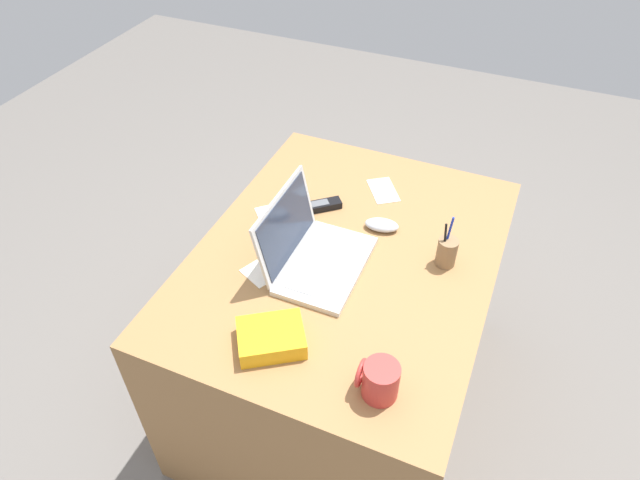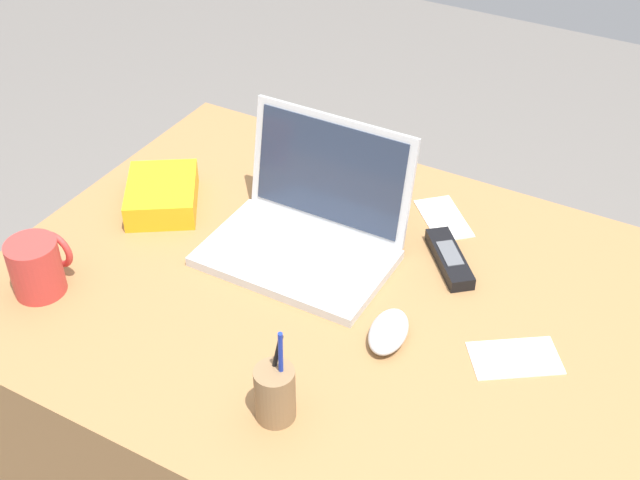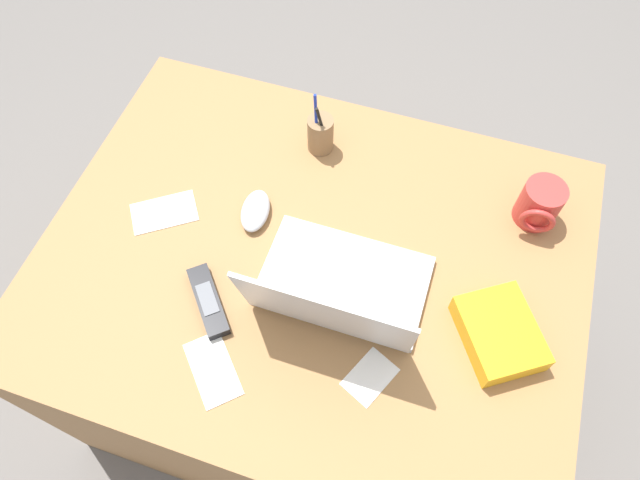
{
  "view_description": "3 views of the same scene",
  "coord_description": "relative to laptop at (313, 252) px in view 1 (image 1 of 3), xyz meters",
  "views": [
    {
      "loc": [
        -1.19,
        -0.41,
        1.94
      ],
      "look_at": [
        -0.08,
        0.05,
        0.84
      ],
      "focal_mm": 31.52,
      "sensor_mm": 36.0,
      "label": 1
    },
    {
      "loc": [
        0.54,
        -0.98,
        1.71
      ],
      "look_at": [
        -0.04,
        0.05,
        0.79
      ],
      "focal_mm": 47.33,
      "sensor_mm": 36.0,
      "label": 2
    },
    {
      "loc": [
        -0.2,
        0.54,
        1.82
      ],
      "look_at": [
        -0.01,
        -0.02,
        0.78
      ],
      "focal_mm": 32.36,
      "sensor_mm": 36.0,
      "label": 3
    }
  ],
  "objects": [
    {
      "name": "paper_note_near_laptop",
      "position": [
        0.18,
        0.21,
        -0.05
      ],
      "size": [
        0.15,
        0.15,
        0.0
      ],
      "primitive_type": "cube",
      "rotation": [
        0.0,
        0.0,
        0.75
      ],
      "color": "white",
      "rests_on": "desk"
    },
    {
      "name": "pen_holder",
      "position": [
        0.16,
        -0.37,
        0.0
      ],
      "size": [
        0.06,
        0.06,
        0.17
      ],
      "color": "olive",
      "rests_on": "desk"
    },
    {
      "name": "paper_note_right",
      "position": [
        -0.11,
        0.13,
        -0.05
      ],
      "size": [
        0.1,
        0.12,
        0.0
      ],
      "primitive_type": "cube",
      "rotation": [
        0.0,
        0.0,
        -0.43
      ],
      "color": "white",
      "rests_on": "desk"
    },
    {
      "name": "laptop",
      "position": [
        0.0,
        0.0,
        0.0
      ],
      "size": [
        0.34,
        0.26,
        0.23
      ],
      "color": "silver",
      "rests_on": "desk"
    },
    {
      "name": "desk",
      "position": [
        0.08,
        -0.08,
        -0.42
      ],
      "size": [
        1.15,
        0.89,
        0.74
      ],
      "primitive_type": "cube",
      "color": "#9E7042",
      "rests_on": "ground"
    },
    {
      "name": "paper_note_left",
      "position": [
        0.43,
        -0.08,
        -0.05
      ],
      "size": [
        0.16,
        0.15,
        0.0
      ],
      "primitive_type": "cube",
      "rotation": [
        0.0,
        0.0,
        0.61
      ],
      "color": "white",
      "rests_on": "desk"
    },
    {
      "name": "coffee_mug_white",
      "position": [
        -0.35,
        -0.32,
        0.0
      ],
      "size": [
        0.09,
        0.1,
        0.1
      ],
      "color": "#C63833",
      "rests_on": "desk"
    },
    {
      "name": "ground_plane",
      "position": [
        0.08,
        -0.08,
        -0.79
      ],
      "size": [
        6.0,
        6.0,
        0.0
      ],
      "primitive_type": "plane",
      "color": "slate"
    },
    {
      "name": "cordless_phone",
      "position": [
        0.25,
        0.09,
        -0.04
      ],
      "size": [
        0.14,
        0.15,
        0.03
      ],
      "color": "black",
      "rests_on": "desk"
    },
    {
      "name": "snack_bag",
      "position": [
        -0.32,
        -0.02,
        -0.02
      ],
      "size": [
        0.21,
        0.22,
        0.05
      ],
      "primitive_type": "cube",
      "rotation": [
        0.0,
        0.0,
        0.58
      ],
      "color": "#F2AD19",
      "rests_on": "desk"
    },
    {
      "name": "computer_mouse",
      "position": [
        0.23,
        -0.14,
        -0.03
      ],
      "size": [
        0.08,
        0.12,
        0.03
      ],
      "primitive_type": "ellipsoid",
      "rotation": [
        0.0,
        0.0,
        0.16
      ],
      "color": "silver",
      "rests_on": "desk"
    }
  ]
}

